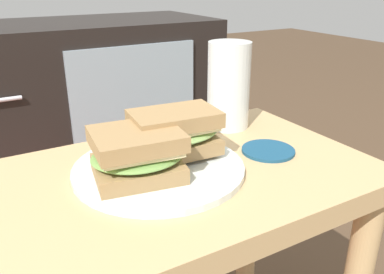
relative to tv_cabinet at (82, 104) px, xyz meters
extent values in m
cube|color=tan|center=(-0.10, -0.95, 0.15)|extent=(0.56, 0.36, 0.04)
cylinder|color=tan|center=(0.14, -0.80, -0.08)|extent=(0.04, 0.04, 0.43)
cube|color=black|center=(0.00, 0.00, 0.00)|extent=(0.96, 0.44, 0.58)
cube|color=#8C9EA8|center=(0.12, -0.22, 0.01)|extent=(0.43, 0.01, 0.44)
cylinder|color=silver|center=(-0.27, -0.23, 0.12)|extent=(0.08, 0.01, 0.01)
cylinder|color=silver|center=(-0.27, -0.23, -0.10)|extent=(0.08, 0.01, 0.01)
cylinder|color=silver|center=(-0.14, -0.93, 0.17)|extent=(0.25, 0.25, 0.01)
cube|color=#9E7A4C|center=(-0.17, -0.95, 0.19)|extent=(0.13, 0.12, 0.02)
ellipsoid|color=#729E4C|center=(-0.17, -0.95, 0.21)|extent=(0.14, 0.13, 0.02)
cube|color=beige|center=(-0.17, -0.95, 0.22)|extent=(0.12, 0.10, 0.01)
cube|color=#9E7A4C|center=(-0.17, -0.95, 0.23)|extent=(0.13, 0.11, 0.02)
cube|color=#9E7A4C|center=(-0.10, -0.92, 0.20)|extent=(0.13, 0.09, 0.02)
ellipsoid|color=#8CB260|center=(-0.10, -0.92, 0.22)|extent=(0.14, 0.09, 0.02)
cube|color=beige|center=(-0.10, -0.92, 0.23)|extent=(0.12, 0.08, 0.01)
cube|color=#9E7A4C|center=(-0.10, -0.92, 0.24)|extent=(0.13, 0.09, 0.02)
cylinder|color=silver|center=(0.06, -0.83, 0.25)|extent=(0.08, 0.08, 0.16)
cylinder|color=orange|center=(0.06, -0.83, 0.23)|extent=(0.07, 0.07, 0.12)
cylinder|color=white|center=(0.06, -0.83, 0.30)|extent=(0.07, 0.07, 0.01)
cylinder|color=navy|center=(0.05, -0.96, 0.17)|extent=(0.09, 0.09, 0.01)
camera|label=1|loc=(-0.36, -1.41, 0.44)|focal=37.58mm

